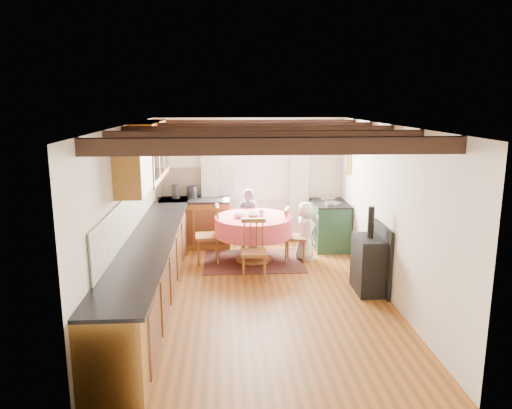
{
  "coord_description": "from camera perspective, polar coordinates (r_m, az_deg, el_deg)",
  "views": [
    {
      "loc": [
        -0.46,
        -6.53,
        2.73
      ],
      "look_at": [
        0.0,
        0.8,
        1.15
      ],
      "focal_mm": 34.26,
      "sensor_mm": 36.0,
      "label": 1
    }
  ],
  "objects": [
    {
      "name": "beam_a",
      "position": [
        4.57,
        2.2,
        6.85
      ],
      "size": [
        3.6,
        0.16,
        0.16
      ],
      "primitive_type": "cube",
      "color": "black",
      "rests_on": "ceiling"
    },
    {
      "name": "splash_left",
      "position": [
        7.12,
        -14.18,
        -0.64
      ],
      "size": [
        0.02,
        4.5,
        0.55
      ],
      "primitive_type": "cube",
      "color": "beige",
      "rests_on": "wall_left"
    },
    {
      "name": "bowl_a",
      "position": [
        8.26,
        -0.35,
        -1.23
      ],
      "size": [
        0.31,
        0.31,
        0.05
      ],
      "primitive_type": "imported",
      "rotation": [
        0.0,
        0.0,
        2.23
      ],
      "color": "silver",
      "rests_on": "dining_table"
    },
    {
      "name": "dining_table",
      "position": [
        8.36,
        -0.3,
        -4.07
      ],
      "size": [
        1.32,
        1.32,
        0.79
      ],
      "primitive_type": null,
      "color": "#D6335A",
      "rests_on": "floor"
    },
    {
      "name": "bowl_b",
      "position": [
        8.18,
        -1.96,
        -1.34
      ],
      "size": [
        0.25,
        0.25,
        0.06
      ],
      "primitive_type": "imported",
      "rotation": [
        0.0,
        0.0,
        5.05
      ],
      "color": "silver",
      "rests_on": "dining_table"
    },
    {
      "name": "wall_cabinet_solid",
      "position": [
        6.39,
        -14.15,
        4.31
      ],
      "size": [
        0.34,
        0.9,
        0.7
      ],
      "primitive_type": "cube",
      "color": "#A36F21",
      "rests_on": "wall_left"
    },
    {
      "name": "curtain_left",
      "position": [
        9.33,
        -5.31,
        2.03
      ],
      "size": [
        0.35,
        0.1,
        2.1
      ],
      "primitive_type": "cube",
      "color": "white",
      "rests_on": "wall_back"
    },
    {
      "name": "curtain_right",
      "position": [
        9.43,
        5.07,
        2.14
      ],
      "size": [
        0.35,
        0.1,
        2.1
      ],
      "primitive_type": "cube",
      "color": "white",
      "rests_on": "wall_back"
    },
    {
      "name": "beam_b",
      "position": [
        5.57,
        1.16,
        7.8
      ],
      "size": [
        3.6,
        0.16,
        0.16
      ],
      "primitive_type": "cube",
      "color": "black",
      "rests_on": "ceiling"
    },
    {
      "name": "child_right",
      "position": [
        8.47,
        5.78,
        -3.1
      ],
      "size": [
        0.44,
        0.57,
        1.02
      ],
      "primitive_type": "imported",
      "rotation": [
        0.0,
        0.0,
        1.83
      ],
      "color": "white",
      "rests_on": "floor"
    },
    {
      "name": "chair_left",
      "position": [
        8.34,
        -5.68,
        -3.45
      ],
      "size": [
        0.47,
        0.45,
        1.0
      ],
      "primitive_type": null,
      "rotation": [
        0.0,
        0.0,
        -1.51
      ],
      "color": "olive",
      "rests_on": "floor"
    },
    {
      "name": "wall_back",
      "position": [
        9.42,
        -0.74,
        2.79
      ],
      "size": [
        3.6,
        0.0,
        2.4
      ],
      "primitive_type": "cube",
      "color": "silver",
      "rests_on": "ground"
    },
    {
      "name": "child_far",
      "position": [
        9.03,
        -0.92,
        -1.69
      ],
      "size": [
        0.42,
        0.28,
        1.14
      ],
      "primitive_type": "imported",
      "rotation": [
        0.0,
        0.0,
        3.12
      ],
      "color": "#494A5C",
      "rests_on": "floor"
    },
    {
      "name": "chair_near",
      "position": [
        7.52,
        -0.24,
        -5.37
      ],
      "size": [
        0.41,
        0.43,
        0.94
      ],
      "primitive_type": null,
      "rotation": [
        0.0,
        0.0,
        -0.03
      ],
      "color": "olive",
      "rests_on": "floor"
    },
    {
      "name": "wall_cabinet_glass",
      "position": [
        7.86,
        -12.2,
        6.17
      ],
      "size": [
        0.34,
        1.8,
        0.9
      ],
      "primitive_type": "cube",
      "color": "#A36F21",
      "rests_on": "wall_left"
    },
    {
      "name": "cup",
      "position": [
        8.35,
        0.65,
        -0.94
      ],
      "size": [
        0.14,
        0.14,
        0.1
      ],
      "primitive_type": "imported",
      "rotation": [
        0.0,
        0.0,
        2.5
      ],
      "color": "silver",
      "rests_on": "dining_table"
    },
    {
      "name": "chair_right",
      "position": [
        8.36,
        4.69,
        -3.59
      ],
      "size": [
        0.51,
        0.49,
        0.94
      ],
      "primitive_type": null,
      "rotation": [
        0.0,
        0.0,
        1.33
      ],
      "color": "olive",
      "rests_on": "floor"
    },
    {
      "name": "base_cabinet_left",
      "position": [
        7.0,
        -12.03,
        -7.24
      ],
      "size": [
        0.6,
        5.3,
        0.88
      ],
      "primitive_type": "cube",
      "color": "#A36F21",
      "rests_on": "floor"
    },
    {
      "name": "wall_front",
      "position": [
        4.11,
        3.13,
        -9.78
      ],
      "size": [
        3.6,
        0.0,
        2.4
      ],
      "primitive_type": "cube",
      "color": "silver",
      "rests_on": "ground"
    },
    {
      "name": "window_frame",
      "position": [
        9.35,
        -0.13,
        5.2
      ],
      "size": [
        1.34,
        0.03,
        1.54
      ],
      "primitive_type": "cube",
      "color": "white",
      "rests_on": "wall_back"
    },
    {
      "name": "ceiling",
      "position": [
        6.56,
        0.44,
        9.25
      ],
      "size": [
        3.6,
        5.5,
        0.0
      ],
      "primitive_type": "cube",
      "color": "white",
      "rests_on": "ground"
    },
    {
      "name": "wall_left",
      "position": [
        6.84,
        -14.8,
        -1.2
      ],
      "size": [
        0.0,
        5.5,
        2.4
      ],
      "primitive_type": "cube",
      "color": "silver",
      "rests_on": "ground"
    },
    {
      "name": "splash_back",
      "position": [
        9.4,
        -6.84,
        2.69
      ],
      "size": [
        1.4,
        0.02,
        0.55
      ],
      "primitive_type": "cube",
      "color": "beige",
      "rests_on": "wall_back"
    },
    {
      "name": "cast_iron_stove",
      "position": [
        7.19,
        13.11,
        -5.16
      ],
      "size": [
        0.38,
        0.63,
        1.26
      ],
      "primitive_type": null,
      "color": "black",
      "rests_on": "floor"
    },
    {
      "name": "aga_range",
      "position": [
        9.26,
        8.57,
        -2.31
      ],
      "size": [
        0.62,
        0.96,
        0.88
      ],
      "primitive_type": null,
      "color": "#1B3C28",
      "rests_on": "floor"
    },
    {
      "name": "canister_wide",
      "position": [
        9.27,
        -7.48,
        1.47
      ],
      "size": [
        0.2,
        0.2,
        0.22
      ],
      "primitive_type": "cylinder",
      "color": "#262628",
      "rests_on": "worktop_back"
    },
    {
      "name": "rug",
      "position": [
        8.48,
        -0.29,
        -6.6
      ],
      "size": [
        1.68,
        1.31,
        0.01
      ],
      "primitive_type": "cube",
      "color": "black",
      "rests_on": "floor"
    },
    {
      "name": "beam_c",
      "position": [
        6.56,
        0.44,
        8.47
      ],
      "size": [
        3.6,
        0.16,
        0.16
      ],
      "primitive_type": "cube",
      "color": "black",
      "rests_on": "ceiling"
    },
    {
      "name": "worktop_back",
      "position": [
        9.17,
        -7.2,
        0.53
      ],
      "size": [
        1.3,
        0.64,
        0.04
      ],
      "primitive_type": "cube",
      "color": "black",
      "rests_on": "base_cabinet_back"
    },
    {
      "name": "wall_right",
      "position": [
        7.08,
        15.12,
        -0.77
      ],
      "size": [
        0.0,
        5.5,
        2.4
      ],
      "primitive_type": "cube",
      "color": "silver",
      "rests_on": "ground"
    },
    {
      "name": "floor",
      "position": [
        7.09,
        0.41,
        -10.5
      ],
      "size": [
        3.6,
        5.5,
        0.0
      ],
      "primitive_type": "cube",
      "color": "#9D521C",
      "rests_on": "ground"
    },
    {
      "name": "worktop_left",
      "position": [
        6.86,
        -12.03,
        -3.61
      ],
      "size": [
        0.64,
        5.3,
        0.04
      ],
      "primitive_type": "cube",
      "color": "black",
      "rests_on": "base_cabinet_left"
    },
    {
      "name": "window_pane",
      "position": [
        9.36,
        -0.13,
        5.21
      ],
      "size": [
        1.2,
        0.01,
        1.4
      ],
      "primitive_type": "cube",
      "color": "white",
      "rests_on": "wall_back"
    },
    {
      "name": "base_cabinet_back",
      "position": [
        9.29,
        -7.12,
        -2.23
      ],
      "size": [
        1.3,
        0.6,
        0.88
      ],
      "primitive_type": "cube",
      "color": "#A36F21",
      "rests_on": "floor"
    },
    {
      "name": "wall_picture",
      "position": [
        9.17,
        10.57,
        5.49
      ],
      "size": [
        0.04,
        0.5,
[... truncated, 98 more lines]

